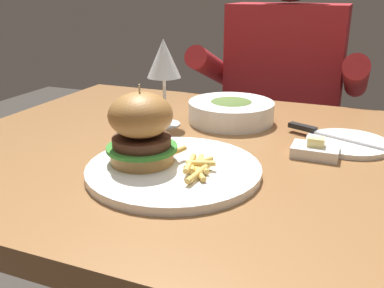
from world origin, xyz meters
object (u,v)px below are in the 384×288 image
at_px(table_knife, 325,133).
at_px(butter_dish, 315,150).
at_px(main_plate, 174,170).
at_px(burger_sandwich, 141,128).
at_px(wine_glass, 164,61).
at_px(bread_plate, 348,143).
at_px(soup_bowl, 231,111).
at_px(diner_person, 280,132).

relative_size(table_knife, butter_dish, 2.32).
bearing_deg(table_knife, main_plate, -128.71).
bearing_deg(burger_sandwich, wine_glass, 106.66).
relative_size(bread_plate, soup_bowl, 0.82).
height_order(bread_plate, table_knife, table_knife).
bearing_deg(table_knife, butter_dish, -93.90).
relative_size(main_plate, bread_plate, 1.81).
xyz_separation_m(table_knife, soup_bowl, (-0.21, 0.05, 0.01)).
bearing_deg(diner_person, soup_bowl, -93.11).
bearing_deg(diner_person, bread_plate, -68.19).
height_order(burger_sandwich, soup_bowl, burger_sandwich).
distance_m(table_knife, soup_bowl, 0.22).
bearing_deg(main_plate, diner_person, 88.02).
xyz_separation_m(main_plate, table_knife, (0.21, 0.26, 0.01)).
xyz_separation_m(burger_sandwich, diner_person, (0.08, 0.82, -0.25)).
height_order(table_knife, diner_person, diner_person).
bearing_deg(table_knife, wine_glass, -174.82).
bearing_deg(wine_glass, bread_plate, 1.78).
relative_size(main_plate, wine_glass, 1.52).
bearing_deg(butter_dish, wine_glass, 168.20).
bearing_deg(butter_dish, table_knife, 86.10).
bearing_deg(soup_bowl, bread_plate, -14.72).
relative_size(main_plate, table_knife, 1.50).
bearing_deg(main_plate, wine_glass, 118.42).
distance_m(wine_glass, butter_dish, 0.36).
distance_m(bread_plate, butter_dish, 0.10).
xyz_separation_m(main_plate, bread_plate, (0.26, 0.25, -0.00)).
relative_size(burger_sandwich, butter_dish, 1.59).
distance_m(table_knife, butter_dish, 0.10).
height_order(main_plate, diner_person, diner_person).
bearing_deg(diner_person, butter_dish, -74.89).
bearing_deg(soup_bowl, table_knife, -13.03).
relative_size(bread_plate, table_knife, 0.83).
height_order(wine_glass, soup_bowl, wine_glass).
bearing_deg(bread_plate, main_plate, -136.38).
distance_m(butter_dish, soup_bowl, 0.25).
relative_size(table_knife, soup_bowl, 0.99).
bearing_deg(burger_sandwich, bread_plate, 38.56).
distance_m(main_plate, butter_dish, 0.26).
xyz_separation_m(butter_dish, soup_bowl, (-0.20, 0.15, 0.01)).
xyz_separation_m(wine_glass, bread_plate, (0.38, 0.01, -0.14)).
relative_size(burger_sandwich, diner_person, 0.11).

